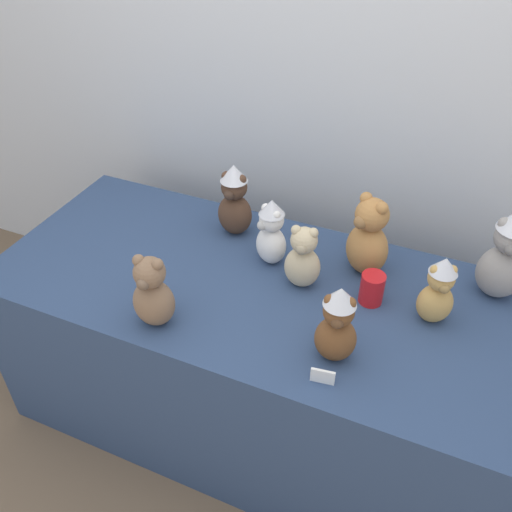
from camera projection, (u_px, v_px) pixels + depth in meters
The scene contains 13 objects.
ground_plane at pixel (231, 461), 2.19m from camera, with size 10.00×10.00×0.00m, color brown.
wall_back at pixel (327, 64), 2.04m from camera, with size 7.00×0.08×2.60m, color silver.
display_table at pixel (256, 355), 2.14m from camera, with size 1.87×0.83×0.74m, color navy.
teddy_bear_caramel at pixel (368, 238), 1.87m from camera, with size 0.20×0.20×0.31m.
teddy_bear_mocha at pixel (153, 293), 1.68m from camera, with size 0.14×0.13×0.26m.
teddy_bear_honey at pixel (438, 291), 1.69m from camera, with size 0.14×0.13×0.25m.
teddy_bear_cocoa at pixel (234, 201), 2.06m from camera, with size 0.13×0.12×0.29m.
teddy_bear_chestnut at pixel (337, 325), 1.56m from camera, with size 0.14×0.13×0.27m.
teddy_bear_sand at pixel (303, 259), 1.83m from camera, with size 0.14×0.12×0.24m.
teddy_bear_snow at pixel (270, 232), 1.93m from camera, with size 0.15×0.14×0.26m.
teddy_bear_ash at pixel (507, 255), 1.76m from camera, with size 0.16×0.14×0.34m.
party_cup_red at pixel (372, 288), 1.80m from camera, with size 0.08×0.08×0.11m, color red.
name_card_front_left at pixel (323, 376), 1.55m from camera, with size 0.07×0.01×0.05m, color white.
Camera 1 is at (0.57, -1.07, 2.00)m, focal length 38.43 mm.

